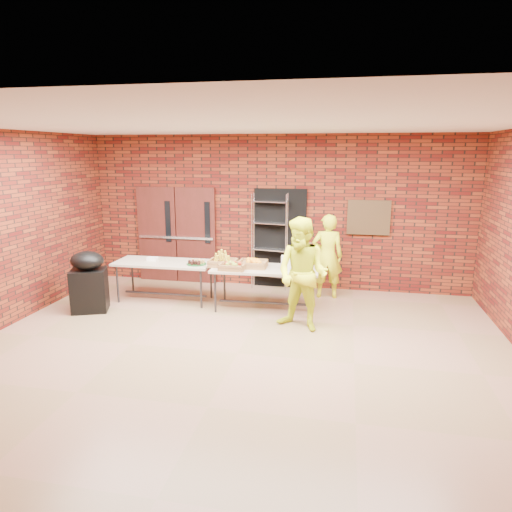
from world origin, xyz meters
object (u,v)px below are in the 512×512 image
at_px(wire_rack, 270,242).
at_px(volunteer_man, 302,275).
at_px(volunteer_woman, 327,256).
at_px(table_left, 164,265).
at_px(coffee_dispenser, 302,256).
at_px(covered_grill, 89,281).
at_px(table_right, 265,272).

distance_m(wire_rack, volunteer_man, 2.36).
bearing_deg(wire_rack, volunteer_woman, -8.60).
bearing_deg(volunteer_man, table_left, -177.73).
bearing_deg(table_left, volunteer_woman, 14.54).
xyz_separation_m(wire_rack, volunteer_woman, (1.22, -0.41, -0.17)).
height_order(volunteer_woman, volunteer_man, volunteer_man).
distance_m(table_left, volunteer_woman, 3.19).
xyz_separation_m(coffee_dispenser, volunteer_woman, (0.43, 0.81, -0.17)).
distance_m(volunteer_woman, volunteer_man, 1.80).
bearing_deg(volunteer_woman, coffee_dispenser, 56.67).
xyz_separation_m(covered_grill, volunteer_woman, (4.19, 1.66, 0.28)).
relative_size(covered_grill, volunteer_woman, 0.66).
height_order(wire_rack, volunteer_woman, wire_rack).
bearing_deg(wire_rack, table_left, -136.61).
height_order(wire_rack, table_right, wire_rack).
height_order(wire_rack, covered_grill, wire_rack).
bearing_deg(volunteer_man, coffee_dispenser, 117.96).
bearing_deg(table_left, coffee_dispenser, -0.18).
xyz_separation_m(wire_rack, table_right, (0.15, -1.38, -0.28)).
xyz_separation_m(table_left, covered_grill, (-1.11, -0.84, -0.16)).
height_order(table_right, volunteer_man, volunteer_man).
relative_size(table_right, covered_grill, 1.76).
height_order(coffee_dispenser, covered_grill, coffee_dispenser).
distance_m(coffee_dispenser, covered_grill, 3.88).
xyz_separation_m(covered_grill, volunteer_man, (3.87, -0.11, 0.37)).
bearing_deg(covered_grill, table_right, -8.96).
bearing_deg(table_left, table_right, -4.82).
bearing_deg(table_right, volunteer_woman, 39.85).
bearing_deg(volunteer_woman, covered_grill, 16.08).
xyz_separation_m(coffee_dispenser, volunteer_man, (0.11, -0.96, -0.09)).
bearing_deg(volunteer_woman, volunteer_man, 74.36).
xyz_separation_m(table_right, volunteer_woman, (1.07, 0.97, 0.11)).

